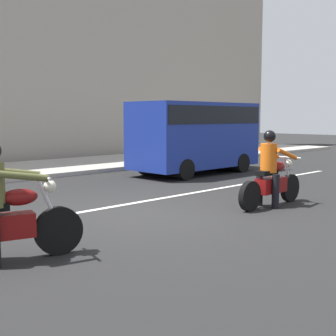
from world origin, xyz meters
name	(u,v)px	position (x,y,z in m)	size (l,w,h in m)	color
ground_plane	(136,214)	(0.00, 0.00, 0.00)	(80.00, 80.00, 0.00)	black
lane_marking_stripe	(118,206)	(0.27, 0.90, 0.00)	(18.00, 0.14, 0.01)	silver
motorcycle_with_rider_olive	(1,213)	(-3.17, -1.04, 0.65)	(2.07, 0.85, 1.59)	black
motorcycle_with_rider_orange_stripe	(271,175)	(2.57, -1.38, 0.66)	(2.13, 0.70, 1.61)	black
parked_van_cobalt_blue	(195,133)	(5.60, 3.50, 1.36)	(4.54, 1.96, 2.35)	navy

